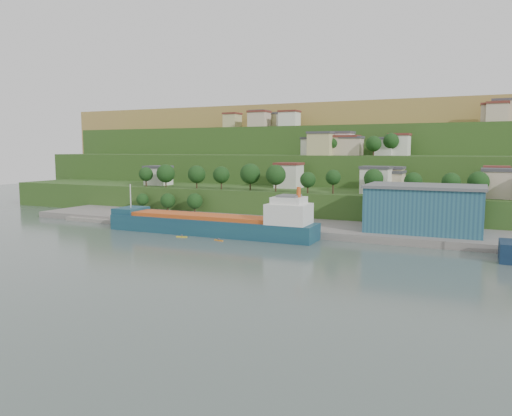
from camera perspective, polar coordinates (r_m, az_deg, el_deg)
The scene contains 10 objects.
ground at distance 129.26m, azimuth -1.51°, elevation -4.16°, with size 500.00×500.00×0.00m, color #485853.
quay at distance 148.21m, azimuth 10.35°, elevation -2.87°, with size 220.00×26.00×4.00m, color slate.
pebble_beach at distance 177.40m, azimuth -14.32°, elevation -1.40°, with size 40.00×18.00×2.40m, color slate.
hillside at distance 288.83m, azimuth 13.67°, elevation 1.70°, with size 360.00×210.62×96.00m.
cargo_ship_near at distance 143.58m, azimuth -4.63°, elevation -2.03°, with size 63.88×10.83×16.39m.
warehouse at distance 143.91m, azimuth 18.68°, elevation -0.01°, with size 31.27×19.45×12.80m.
caravan at distance 179.44m, azimuth -14.09°, elevation -0.47°, with size 5.88×2.45×2.75m, color silver.
dinghy at distance 167.74m, azimuth -10.94°, elevation -1.23°, with size 3.60×1.35×0.72m, color silver.
kayak_orange at distance 134.46m, azimuth -4.28°, elevation -3.66°, with size 2.90×1.06×0.71m.
kayak_yellow at distance 140.90m, azimuth -8.48°, elevation -3.23°, with size 3.18×1.15×0.78m.
Camera 1 is at (56.92, -113.45, 24.41)m, focal length 35.00 mm.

